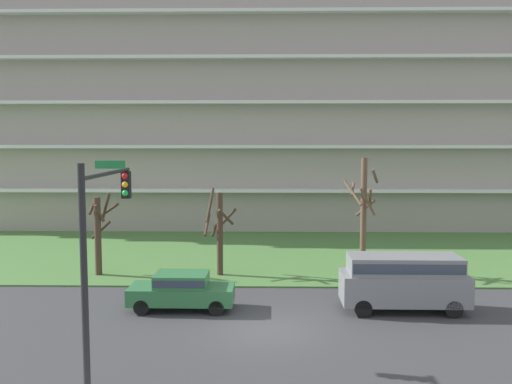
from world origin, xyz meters
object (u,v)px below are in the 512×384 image
Objects in this scene: tree_left at (219,230)px; traffic_signal_mast at (101,236)px; tree_far_left at (99,231)px; tree_center at (363,212)px; van_gray_near_left at (404,278)px; sedan_green_center_left at (182,289)px.

traffic_signal_mast is at bearing -99.11° from tree_left.
tree_center reaches higher than tree_far_left.
traffic_signal_mast reaches higher than van_gray_near_left.
traffic_signal_mast is (-9.76, -13.79, 1.08)m from tree_center.
sedan_green_center_left is at bearing -144.33° from tree_center.
traffic_signal_mast is (4.16, -13.32, 2.08)m from tree_far_left.
tree_far_left is 0.71× the size of tree_center.
traffic_signal_mast is (-1.06, -7.55, 3.59)m from sedan_green_center_left.
traffic_signal_mast is (-2.15, -13.39, 2.02)m from tree_left.
sedan_green_center_left is at bearing -47.83° from tree_far_left.
tree_left is at bearing 0.58° from tree_far_left.
tree_center is at bearing -143.96° from sedan_green_center_left.
tree_center is at bearing 3.06° from tree_left.
tree_left is 0.70× the size of traffic_signal_mast.
traffic_signal_mast is (-10.40, -7.55, 3.07)m from van_gray_near_left.
van_gray_near_left is 9.35m from sedan_green_center_left.
sedan_green_center_left is (5.23, -5.77, -1.52)m from tree_far_left.
tree_far_left is 13.96m from tree_center.
tree_far_left is 6.31m from tree_left.
traffic_signal_mast is at bearing 82.35° from sedan_green_center_left.
tree_left is 1.05× the size of sedan_green_center_left.
van_gray_near_left is (0.64, -6.24, -1.99)m from tree_center.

